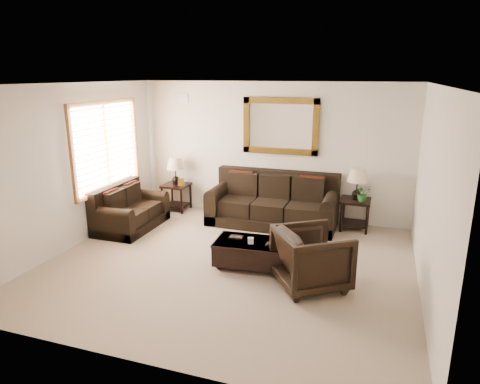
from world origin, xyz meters
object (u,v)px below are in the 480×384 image
(sofa, at_px, (273,206))
(coffee_table, at_px, (255,251))
(armchair, at_px, (312,256))
(end_table_left, at_px, (176,176))
(end_table_right, at_px, (357,190))
(loveseat, at_px, (129,212))

(sofa, bearing_deg, coffee_table, -83.30)
(armchair, bearing_deg, end_table_left, 18.58)
(end_table_right, bearing_deg, end_table_left, 179.91)
(sofa, xyz_separation_m, end_table_left, (-2.18, 0.18, 0.39))
(sofa, relative_size, coffee_table, 1.94)
(sofa, distance_m, coffee_table, 2.01)
(end_table_right, bearing_deg, loveseat, -162.71)
(end_table_left, bearing_deg, end_table_right, -0.09)
(end_table_right, bearing_deg, coffee_table, -120.99)
(loveseat, relative_size, end_table_left, 1.27)
(sofa, distance_m, end_table_right, 1.60)
(loveseat, relative_size, coffee_table, 1.17)
(end_table_left, height_order, armchair, end_table_left)
(sofa, bearing_deg, end_table_left, 175.36)
(coffee_table, height_order, armchair, armchair)
(coffee_table, bearing_deg, end_table_right, 54.88)
(end_table_left, relative_size, armchair, 1.26)
(end_table_left, xyz_separation_m, coffee_table, (2.41, -2.17, -0.49))
(sofa, relative_size, loveseat, 1.66)
(end_table_left, height_order, end_table_right, end_table_right)
(end_table_left, bearing_deg, armchair, -37.20)
(end_table_right, relative_size, armchair, 1.30)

